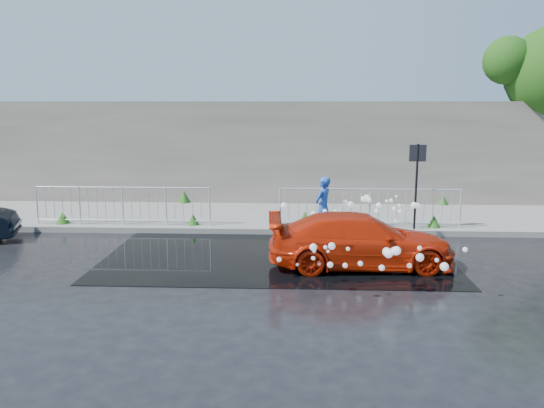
# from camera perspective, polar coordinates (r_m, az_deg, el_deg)

# --- Properties ---
(ground) EXTENTS (90.00, 90.00, 0.00)m
(ground) POSITION_cam_1_polar(r_m,az_deg,el_deg) (11.85, -2.04, -6.66)
(ground) COLOR black
(ground) RESTS_ON ground
(pavement) EXTENTS (30.00, 4.00, 0.15)m
(pavement) POSITION_cam_1_polar(r_m,az_deg,el_deg) (16.67, -0.66, -1.34)
(pavement) COLOR #5F605B
(pavement) RESTS_ON ground
(curb) EXTENTS (30.00, 0.25, 0.16)m
(curb) POSITION_cam_1_polar(r_m,az_deg,el_deg) (14.72, -1.10, -2.92)
(curb) COLOR #5F605B
(curb) RESTS_ON ground
(retaining_wall) EXTENTS (30.00, 0.60, 3.50)m
(retaining_wall) POSITION_cam_1_polar(r_m,az_deg,el_deg) (18.58, -0.28, 5.57)
(retaining_wall) COLOR #5B584D
(retaining_wall) RESTS_ON pavement
(puddle) EXTENTS (8.00, 5.00, 0.01)m
(puddle) POSITION_cam_1_polar(r_m,az_deg,el_deg) (12.78, 0.57, -5.34)
(puddle) COLOR black
(puddle) RESTS_ON ground
(sign_post) EXTENTS (0.45, 0.06, 2.50)m
(sign_post) POSITION_cam_1_polar(r_m,az_deg,el_deg) (14.86, 15.31, 3.28)
(sign_post) COLOR black
(sign_post) RESTS_ON ground
(railing_left) EXTENTS (5.05, 0.05, 1.10)m
(railing_left) POSITION_cam_1_polar(r_m,az_deg,el_deg) (15.69, -15.76, -0.03)
(railing_left) COLOR silver
(railing_left) RESTS_ON pavement
(railing_right) EXTENTS (5.05, 0.05, 1.10)m
(railing_right) POSITION_cam_1_polar(r_m,az_deg,el_deg) (15.04, 10.46, -0.25)
(railing_right) COLOR silver
(railing_right) RESTS_ON pavement
(weeds) EXTENTS (12.17, 3.93, 0.42)m
(weeds) POSITION_cam_1_polar(r_m,az_deg,el_deg) (16.19, -1.39, -0.76)
(weeds) COLOR #245015
(weeds) RESTS_ON pavement
(water_spray) EXTENTS (3.67, 5.54, 0.92)m
(water_spray) POSITION_cam_1_polar(r_m,az_deg,el_deg) (12.62, 10.28, -2.31)
(water_spray) COLOR white
(water_spray) RESTS_ON ground
(red_car) EXTENTS (4.13, 1.85, 1.17)m
(red_car) POSITION_cam_1_polar(r_m,az_deg,el_deg) (11.81, 9.52, -3.90)
(red_car) COLOR #B61F07
(red_car) RESTS_ON ground
(person) EXTENTS (0.65, 0.71, 1.63)m
(person) POSITION_cam_1_polar(r_m,az_deg,el_deg) (14.41, 5.50, -0.27)
(person) COLOR #224EAC
(person) RESTS_ON ground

